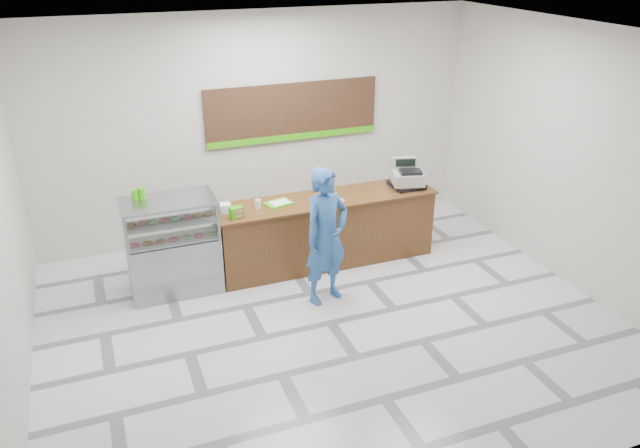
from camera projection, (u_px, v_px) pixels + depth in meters
name	position (u px, v px, depth m)	size (l,w,h in m)	color
floor	(331.00, 323.00, 7.87)	(7.00, 7.00, 0.00)	silver
back_wall	(259.00, 127.00, 9.68)	(7.00, 7.00, 0.00)	beige
ceiling	(333.00, 37.00, 6.41)	(7.00, 7.00, 0.00)	silver
sales_counter	(326.00, 230.00, 9.15)	(3.26, 0.76, 1.03)	brown
display_case	(172.00, 245.00, 8.35)	(1.22, 0.72, 1.33)	gray
menu_board	(293.00, 113.00, 9.75)	(2.80, 0.06, 0.90)	black
cash_register	(407.00, 177.00, 9.28)	(0.56, 0.57, 0.43)	black
card_terminal	(406.00, 190.00, 9.18)	(0.07, 0.14, 0.04)	black
serving_tray	(279.00, 203.00, 8.74)	(0.42, 0.34, 0.02)	#3DC20F
napkin_box	(225.00, 208.00, 8.43)	(0.15, 0.15, 0.13)	white
straw_cup	(258.00, 204.00, 8.58)	(0.08, 0.08, 0.12)	silver
promo_box	(236.00, 212.00, 8.28)	(0.17, 0.11, 0.15)	#3BAE0D
donut_decal	(339.00, 200.00, 8.86)	(0.18, 0.18, 0.00)	#D65D75
green_cup_left	(135.00, 195.00, 8.06)	(0.09, 0.09, 0.14)	#3BAE0D
green_cup_right	(142.00, 193.00, 8.09)	(0.10, 0.10, 0.15)	#3BAE0D
customer	(326.00, 236.00, 8.03)	(0.68, 0.44, 1.85)	#2B5C9E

